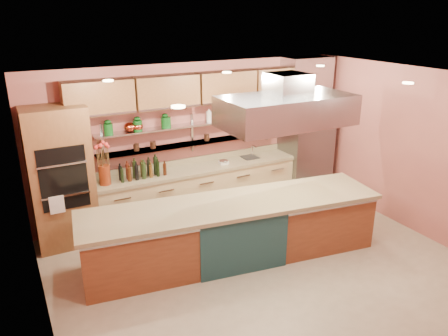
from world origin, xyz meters
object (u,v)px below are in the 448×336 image
island (233,230)px  kitchen_scale (224,161)px  flower_vase (105,175)px  copper_kettle (130,127)px  green_canister (167,122)px  refrigerator (306,144)px

island → kitchen_scale: bearing=74.7°
flower_vase → island: bearing=-47.2°
kitchen_scale → copper_kettle: (-1.68, 0.22, 0.82)m
island → copper_kettle: copper_kettle is taller
green_canister → refrigerator: bearing=-4.5°
flower_vase → copper_kettle: (0.54, 0.22, 0.70)m
kitchen_scale → island: bearing=-116.9°
copper_kettle → green_canister: bearing=0.0°
flower_vase → green_canister: bearing=10.4°
refrigerator → kitchen_scale: bearing=179.7°
island → green_canister: bearing=107.6°
kitchen_scale → green_canister: green_canister is taller
flower_vase → kitchen_scale: 2.22m
flower_vase → kitchen_scale: size_ratio=2.01×
island → green_canister: 2.31m
kitchen_scale → flower_vase: bearing=176.2°
kitchen_scale → green_canister: (-1.02, 0.22, 0.83)m
flower_vase → green_canister: green_canister is taller
copper_kettle → kitchen_scale: bearing=-7.5°
island → flower_vase: (-1.52, 1.64, 0.63)m
island → flower_vase: size_ratio=13.40×
refrigerator → copper_kettle: refrigerator is taller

